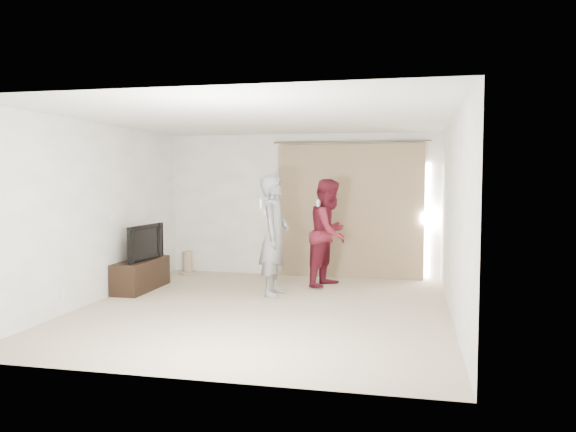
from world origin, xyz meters
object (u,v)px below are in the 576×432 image
object	(u,v)px
tv_console	(141,275)
person_man	(274,236)
tv	(141,242)
person_woman	(330,233)

from	to	relation	value
tv_console	person_man	xyz separation A→B (m)	(2.19, 0.06, 0.68)
tv_console	tv	xyz separation A→B (m)	(0.00, 0.00, 0.53)
tv_console	person_woman	world-z (taller)	person_woman
tv	person_man	world-z (taller)	person_man
tv	person_man	xyz separation A→B (m)	(2.19, 0.06, 0.15)
tv_console	tv	distance (m)	0.53
person_man	tv_console	bearing A→B (deg)	-178.31
tv_console	person_man	size ratio (longest dim) A/B	0.68
tv_console	person_man	world-z (taller)	person_man
person_man	tv	bearing A→B (deg)	-178.31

